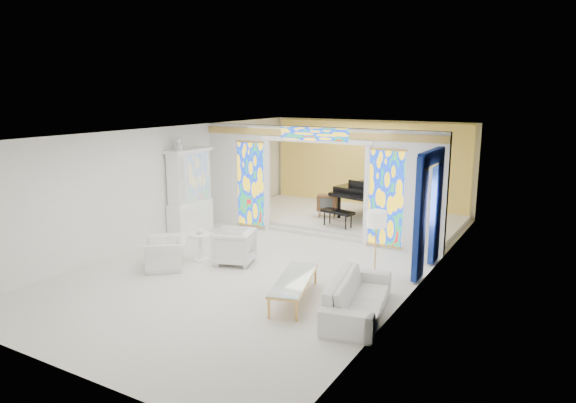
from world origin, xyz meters
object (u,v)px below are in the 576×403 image
Objects in this scene: tv_console at (327,203)px; grand_piano at (375,191)px; china_cabinet at (190,192)px; armchair_right at (234,247)px; sofa at (358,296)px; armchair_left at (166,253)px; coffee_table at (294,280)px.

grand_piano is at bearing 12.35° from tv_console.
china_cabinet is 3.10× the size of armchair_right.
armchair_right reaches higher than sofa.
sofa is at bearing 47.19° from armchair_left.
china_cabinet is at bearing 54.53° from sofa.
sofa is at bearing 0.42° from coffee_table.
china_cabinet is at bearing -139.05° from armchair_right.
grand_piano is at bearing 96.92° from coffee_table.
coffee_table is at bearing 78.84° from sofa.
sofa is (3.55, -1.19, -0.06)m from armchair_right.
coffee_table is at bearing 46.18° from armchair_left.
china_cabinet is at bearing 169.12° from armchair_left.
armchair_left is 5.67m from tv_console.
armchair_left is 0.50× the size of coffee_table.
sofa is 6.59m from tv_console.
china_cabinet is 5.64m from coffee_table.
armchair_left is 0.44× the size of sofa.
tv_console is at bearing 46.05° from china_cabinet.
sofa is at bearing -78.29° from tv_console.
grand_piano is (4.09, 3.70, -0.20)m from china_cabinet.
armchair_left is at bearing 176.75° from coffee_table.
sofa is 0.76× the size of grand_piano.
tv_console is (-1.25, -0.75, -0.35)m from grand_piano.
grand_piano is (1.47, 5.24, 0.57)m from armchair_right.
grand_piano is 1.50m from tv_console.
armchair_right is at bearing -30.59° from china_cabinet.
grand_piano is at bearing 145.85° from armchair_right.
china_cabinet is 4.13m from tv_console.
sofa is 1.30m from coffee_table.
china_cabinet reaches higher than tv_console.
grand_piano is (-0.78, 6.44, 0.58)m from coffee_table.
coffee_table is (4.87, -2.74, -0.77)m from china_cabinet.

